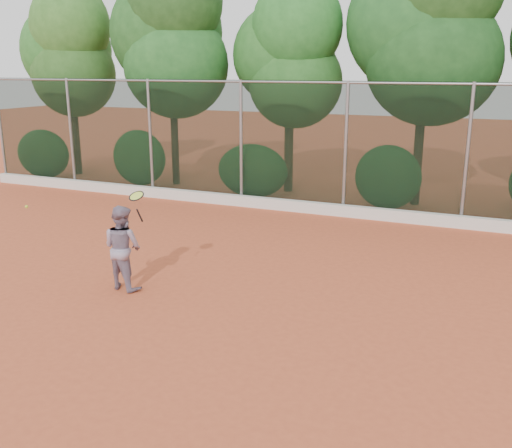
% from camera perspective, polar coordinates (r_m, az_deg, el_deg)
% --- Properties ---
extents(ground, '(80.00, 80.00, 0.00)m').
position_cam_1_polar(ground, '(9.27, -2.45, -9.00)').
color(ground, '#C0512D').
rests_on(ground, ground).
extents(concrete_curb, '(24.00, 0.20, 0.30)m').
position_cam_1_polar(concrete_curb, '(15.33, 8.53, 1.35)').
color(concrete_curb, silver).
rests_on(concrete_curb, ground).
extents(tennis_player, '(0.83, 0.70, 1.52)m').
position_cam_1_polar(tennis_player, '(10.33, -13.19, -2.29)').
color(tennis_player, gray).
rests_on(tennis_player, ground).
extents(chainlink_fence, '(24.09, 0.09, 3.50)m').
position_cam_1_polar(chainlink_fence, '(15.18, 8.96, 7.77)').
color(chainlink_fence, black).
rests_on(chainlink_fence, ground).
extents(foliage_backdrop, '(23.70, 3.63, 7.55)m').
position_cam_1_polar(foliage_backdrop, '(17.12, 9.19, 17.14)').
color(foliage_backdrop, '#402C18').
rests_on(foliage_backdrop, ground).
extents(tennis_racket, '(0.29, 0.27, 0.55)m').
position_cam_1_polar(tennis_racket, '(9.73, -11.84, 2.54)').
color(tennis_racket, black).
rests_on(tennis_racket, ground).
extents(tennis_ball_in_flight, '(0.06, 0.06, 0.06)m').
position_cam_1_polar(tennis_ball_in_flight, '(11.54, -21.97, 1.62)').
color(tennis_ball_in_flight, '#BDDE32').
rests_on(tennis_ball_in_flight, ground).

